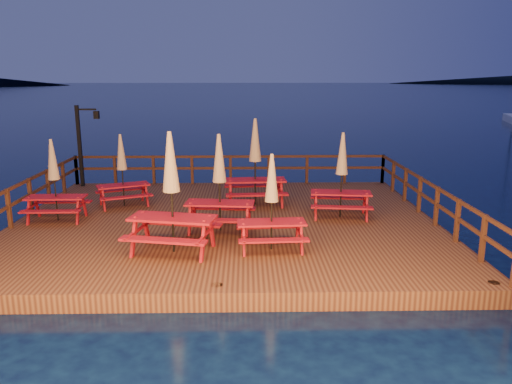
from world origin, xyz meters
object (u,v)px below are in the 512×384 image
at_px(picnic_table_0, 172,191).
at_px(picnic_table_1, 255,161).
at_px(lamp_post, 83,138).
at_px(picnic_table_2, 272,201).

distance_m(picnic_table_0, picnic_table_1, 4.78).
xyz_separation_m(lamp_post, picnic_table_1, (6.28, -2.87, -0.36)).
height_order(picnic_table_1, picnic_table_2, picnic_table_1).
relative_size(picnic_table_0, picnic_table_1, 1.03).
bearing_deg(picnic_table_2, picnic_table_0, 179.41).
xyz_separation_m(lamp_post, picnic_table_2, (6.58, -7.10, -0.59)).
bearing_deg(picnic_table_2, lamp_post, 129.61).
relative_size(picnic_table_1, picnic_table_2, 1.19).
bearing_deg(lamp_post, picnic_table_1, -24.56).
xyz_separation_m(picnic_table_1, picnic_table_2, (0.31, -4.23, -0.23)).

